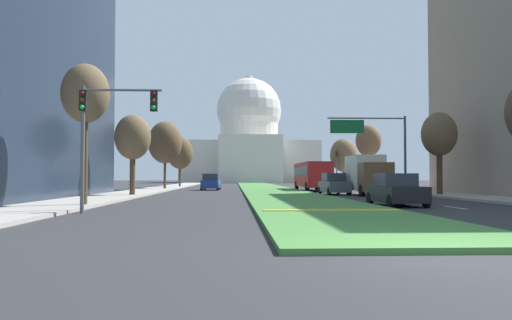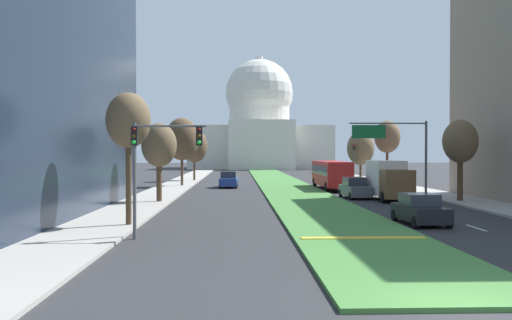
{
  "view_description": "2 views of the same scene",
  "coord_description": "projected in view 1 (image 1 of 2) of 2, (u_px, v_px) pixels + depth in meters",
  "views": [
    {
      "loc": [
        -3.87,
        -9.54,
        1.49
      ],
      "look_at": [
        -1.05,
        55.29,
        3.61
      ],
      "focal_mm": 35.7,
      "sensor_mm": 36.0,
      "label": 1
    },
    {
      "loc": [
        -5.47,
        -12.78,
        3.86
      ],
      "look_at": [
        -2.83,
        63.38,
        2.82
      ],
      "focal_mm": 38.01,
      "sensor_mm": 36.0,
      "label": 2
    }
  ],
  "objects": [
    {
      "name": "ground_plane",
      "position": [
        262.0,
        187.0,
        70.21
      ],
      "size": [
        266.87,
        266.87,
        0.0
      ],
      "primitive_type": "plane",
      "color": "#2B2B2D"
    },
    {
      "name": "grass_median",
      "position": [
        265.0,
        188.0,
        64.15
      ],
      "size": [
        6.03,
        109.17,
        0.14
      ],
      "primitive_type": "cube",
      "color": "#427A38",
      "rests_on": "ground_plane"
    },
    {
      "name": "median_curb_nose",
      "position": [
        332.0,
        210.0,
        20.15
      ],
      "size": [
        5.42,
        0.5,
        0.04
      ],
      "primitive_type": "cube",
      "color": "gold",
      "rests_on": "grass_median"
    },
    {
      "name": "lane_dashes_right",
      "position": [
        348.0,
        193.0,
        47.47
      ],
      "size": [
        0.16,
        48.48,
        0.01
      ],
      "color": "silver",
      "rests_on": "ground_plane"
    },
    {
      "name": "sidewalk_left",
      "position": [
        157.0,
        189.0,
        57.55
      ],
      "size": [
        4.0,
        109.17,
        0.15
      ],
      "primitive_type": "cube",
      "color": "#9E9991",
      "rests_on": "ground_plane"
    },
    {
      "name": "sidewalk_right",
      "position": [
        376.0,
        189.0,
        58.64
      ],
      "size": [
        4.0,
        109.17,
        0.15
      ],
      "primitive_type": "cube",
      "color": "#9E9991",
      "rests_on": "ground_plane"
    },
    {
      "name": "capitol_building",
      "position": [
        249.0,
        143.0,
        130.49
      ],
      "size": [
        33.85,
        26.34,
        27.6
      ],
      "color": "beige",
      "rests_on": "ground_plane"
    },
    {
      "name": "traffic_light_near_left",
      "position": [
        104.0,
        120.0,
        20.8
      ],
      "size": [
        3.34,
        0.35,
        5.2
      ],
      "color": "#515456",
      "rests_on": "ground_plane"
    },
    {
      "name": "traffic_light_far_right",
      "position": [
        337.0,
        163.0,
        68.77
      ],
      "size": [
        0.28,
        0.35,
        5.2
      ],
      "color": "#515456",
      "rests_on": "ground_plane"
    },
    {
      "name": "overhead_guide_sign",
      "position": [
        375.0,
        138.0,
        41.83
      ],
      "size": [
        6.54,
        0.2,
        6.5
      ],
      "color": "#515456",
      "rests_on": "ground_plane"
    },
    {
      "name": "street_tree_left_near",
      "position": [
        85.0,
        95.0,
        24.66
      ],
      "size": [
        2.3,
        2.3,
        6.97
      ],
      "color": "#4C3823",
      "rests_on": "ground_plane"
    },
    {
      "name": "street_tree_left_mid",
      "position": [
        133.0,
        138.0,
        38.05
      ],
      "size": [
        2.69,
        2.69,
        6.13
      ],
      "color": "#4C3823",
      "rests_on": "ground_plane"
    },
    {
      "name": "street_tree_right_mid",
      "position": [
        439.0,
        135.0,
        38.87
      ],
      "size": [
        2.68,
        2.68,
        6.42
      ],
      "color": "#4C3823",
      "rests_on": "ground_plane"
    },
    {
      "name": "street_tree_left_far",
      "position": [
        165.0,
        143.0,
        58.17
      ],
      "size": [
        3.86,
        3.86,
        7.82
      ],
      "color": "#4C3823",
      "rests_on": "ground_plane"
    },
    {
      "name": "street_tree_right_far",
      "position": [
        368.0,
        141.0,
        59.24
      ],
      "size": [
        2.97,
        2.97,
        7.54
      ],
      "color": "#4C3823",
      "rests_on": "ground_plane"
    },
    {
      "name": "street_tree_left_distant",
      "position": [
        180.0,
        153.0,
        69.59
      ],
      "size": [
        3.55,
        3.55,
        6.97
      ],
      "color": "#4C3823",
      "rests_on": "ground_plane"
    },
    {
      "name": "street_tree_right_distant",
      "position": [
        343.0,
        155.0,
        70.55
      ],
      "size": [
        3.69,
        3.69,
        6.77
      ],
      "color": "#4C3823",
      "rests_on": "ground_plane"
    },
    {
      "name": "sedan_lead_stopped",
      "position": [
        396.0,
        191.0,
        25.81
      ],
      "size": [
        2.12,
        4.17,
        1.66
      ],
      "color": "black",
      "rests_on": "ground_plane"
    },
    {
      "name": "sedan_midblock",
      "position": [
        334.0,
        185.0,
        42.45
      ],
      "size": [
        2.04,
        4.46,
        1.78
      ],
      "color": "#4C5156",
      "rests_on": "ground_plane"
    },
    {
      "name": "sedan_distant",
      "position": [
        211.0,
        182.0,
        56.39
      ],
      "size": [
        2.1,
        4.72,
        1.81
      ],
      "color": "navy",
      "rests_on": "ground_plane"
    },
    {
      "name": "box_truck_delivery",
      "position": [
        367.0,
        174.0,
        40.52
      ],
      "size": [
        2.4,
        6.4,
        3.2
      ],
      "color": "brown",
      "rests_on": "ground_plane"
    },
    {
      "name": "city_bus",
      "position": [
        312.0,
        174.0,
        53.58
      ],
      "size": [
        2.62,
        11.0,
        2.95
      ],
      "color": "#B21E1E",
      "rests_on": "ground_plane"
    }
  ]
}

